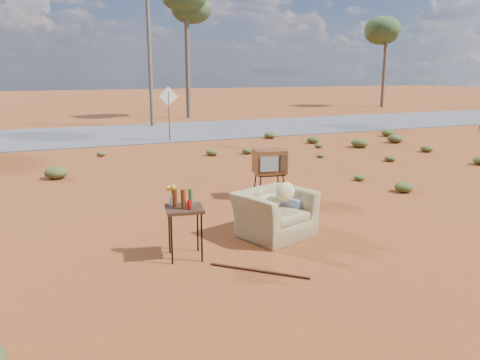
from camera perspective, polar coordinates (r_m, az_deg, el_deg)
name	(u,v)px	position (r m, az deg, el deg)	size (l,w,h in m)	color
ground	(265,244)	(7.79, 3.03, -7.80)	(140.00, 140.00, 0.00)	brown
highway	(121,134)	(21.95, -14.32, 5.48)	(140.00, 7.00, 0.04)	#565659
armchair	(278,207)	(8.12, 4.61, -3.29)	(1.55, 1.30, 1.05)	olive
tv_unit	(270,162)	(10.38, 3.64, 2.17)	(0.76, 0.65, 1.09)	black
side_table	(182,205)	(7.06, -7.13, -3.09)	(0.64, 0.64, 1.11)	#392314
rusty_bar	(259,271)	(6.75, 2.34, -11.00)	(0.04, 0.04, 1.47)	#4B2214
road_sign	(169,104)	(19.17, -8.68, 9.14)	(0.78, 0.06, 2.19)	brown
eucalyptus_center	(186,7)	(28.96, -6.59, 20.27)	(3.20, 3.20, 7.60)	brown
eucalyptus_right	(387,30)	(39.71, 17.47, 17.10)	(3.20, 3.20, 7.10)	brown
utility_pole_center	(149,43)	(24.63, -11.02, 16.06)	(1.40, 0.20, 8.00)	brown
scrub_patch	(155,183)	(11.51, -10.31, -0.35)	(17.49, 8.07, 0.33)	#454E22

